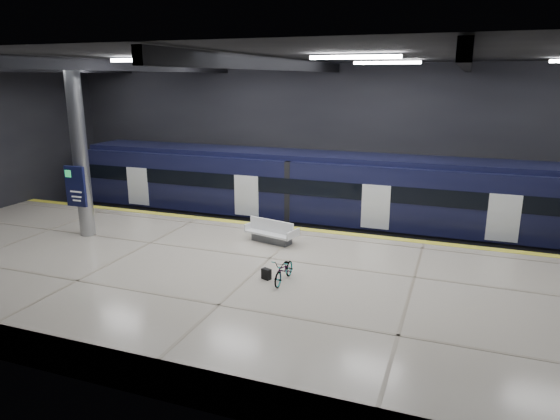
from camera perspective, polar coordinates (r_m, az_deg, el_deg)
The scene contains 10 objects.
ground at distance 19.10m, azimuth -0.02°, elevation -7.64°, with size 30.00×30.00×0.00m, color black.
room_shell at distance 17.71m, azimuth -0.03°, elevation 9.72°, with size 30.10×16.10×8.05m.
platform at distance 16.75m, azimuth -3.03°, elevation -8.97°, with size 30.00×11.00×1.10m, color #BEB4A1.
safety_strip at distance 21.17m, azimuth 2.56°, elevation -2.17°, with size 30.00×0.40×0.01m, color yellow.
rails at distance 23.99m, azimuth 4.54°, elevation -2.70°, with size 30.00×1.52×0.16m.
train at distance 23.10m, azimuth 8.53°, elevation 1.58°, with size 29.40×2.84×3.79m.
bench at distance 19.41m, azimuth -0.97°, elevation -2.79°, with size 2.20×1.32×0.91m.
bicycle at distance 15.71m, azimuth 0.47°, elevation -6.87°, with size 0.52×1.50×0.79m, color #99999E.
pannier_bag at distance 15.99m, azimuth -1.57°, elevation -7.32°, with size 0.30×0.18×0.35m, color black.
info_column at distance 21.17m, azimuth -21.95°, elevation 6.08°, with size 0.90×0.78×6.90m.
Camera 1 is at (6.12, -16.54, 7.33)m, focal length 32.00 mm.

